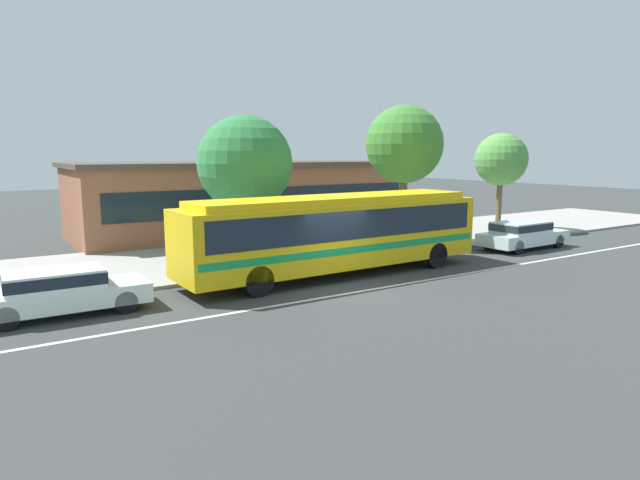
{
  "coord_description": "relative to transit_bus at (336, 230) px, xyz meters",
  "views": [
    {
      "loc": [
        -10.3,
        -14.63,
        4.46
      ],
      "look_at": [
        0.42,
        2.01,
        1.3
      ],
      "focal_mm": 30.67,
      "sensor_mm": 36.0,
      "label": 1
    }
  ],
  "objects": [
    {
      "name": "transit_bus",
      "position": [
        0.0,
        0.0,
        0.0
      ],
      "size": [
        11.88,
        2.76,
        2.93
      ],
      "color": "gold",
      "rests_on": "ground_plane"
    },
    {
      "name": "street_tree_mid_block",
      "position": [
        6.46,
        3.73,
        3.14
      ],
      "size": [
        3.7,
        3.7,
        6.6
      ],
      "color": "brown",
      "rests_on": "sidewalk_slab"
    },
    {
      "name": "sedan_far_ahead",
      "position": [
        10.55,
        -0.09,
        -0.98
      ],
      "size": [
        4.72,
        1.96,
        1.29
      ],
      "color": "silver",
      "rests_on": "ground_plane"
    },
    {
      "name": "sidewalk_slab",
      "position": [
        -0.88,
        5.35,
        -1.64
      ],
      "size": [
        60.0,
        8.0,
        0.12
      ],
      "primitive_type": "cube",
      "color": "#9A968F",
      "rests_on": "ground_plane"
    },
    {
      "name": "station_building",
      "position": [
        2.0,
        12.01,
        0.3
      ],
      "size": [
        18.7,
        7.14,
        3.98
      ],
      "color": "#90563D",
      "rests_on": "ground_plane"
    },
    {
      "name": "street_tree_near_stop",
      "position": [
        -1.56,
        4.35,
        2.33
      ],
      "size": [
        3.91,
        3.91,
        5.87
      ],
      "color": "brown",
      "rests_on": "sidewalk_slab"
    },
    {
      "name": "street_tree_far_end",
      "position": [
        14.44,
        4.51,
        2.37
      ],
      "size": [
        2.97,
        2.97,
        5.47
      ],
      "color": "brown",
      "rests_on": "sidewalk_slab"
    },
    {
      "name": "pedestrian_waiting_near_sign",
      "position": [
        2.75,
        2.25,
        -0.59
      ],
      "size": [
        0.43,
        0.43,
        1.69
      ],
      "color": "#333D3E",
      "rests_on": "sidewalk_slab"
    },
    {
      "name": "lane_stripe_center",
      "position": [
        -0.88,
        -2.41,
        -1.7
      ],
      "size": [
        56.0,
        0.16,
        0.01
      ],
      "primitive_type": "cube",
      "color": "silver",
      "rests_on": "ground_plane"
    },
    {
      "name": "ground_plane",
      "position": [
        -0.88,
        -1.61,
        -1.7
      ],
      "size": [
        120.0,
        120.0,
        0.0
      ],
      "primitive_type": "plane",
      "color": "#343938"
    },
    {
      "name": "sedan_behind_bus",
      "position": [
        -9.27,
        -0.0,
        -0.98
      ],
      "size": [
        4.47,
        1.78,
        1.29
      ],
      "color": "white",
      "rests_on": "ground_plane"
    }
  ]
}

